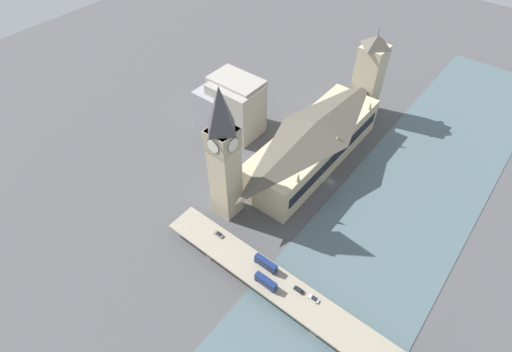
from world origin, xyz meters
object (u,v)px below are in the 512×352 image
Objects in this scene: double_decker_bus_rear at (266,263)px; road_bridge at (323,318)px; car_northbound_tail at (219,234)px; clock_tower at (224,154)px; car_northbound_mid at (299,290)px; victoria_tower at (369,77)px; parliament_hall at (314,142)px; car_northbound_lead at (314,299)px; double_decker_bus_lead at (266,282)px.

road_bridge is at bearing 173.51° from double_decker_bus_rear.
car_northbound_tail is (27.37, 0.25, -2.00)m from double_decker_bus_rear.
clock_tower is 16.02× the size of car_northbound_mid.
clock_tower is 117.84m from victoria_tower.
clock_tower reaches higher than parliament_hall.
clock_tower is 15.63× the size of car_northbound_tail.
car_northbound_mid is at bearing 162.02° from clock_tower.
clock_tower is at bearing -15.65° from car_northbound_lead.
parliament_hall is 21.54× the size of car_northbound_lead.
victoria_tower reaches higher than car_northbound_tail.
clock_tower is 72.35m from car_northbound_lead.
double_decker_bus_lead is at bearing 101.94° from victoria_tower.
double_decker_bus_lead is at bearing 127.51° from double_decker_bus_rear.
car_northbound_lead is at bearing 123.27° from parliament_hall.
victoria_tower is at bearing -79.63° from double_decker_bus_rear.
road_bridge is 59.07m from car_northbound_tail.
double_decker_bus_rear is at bearing -52.49° from double_decker_bus_lead.
double_decker_bus_rear is 24.76m from car_northbound_lead.
clock_tower is at bearing -24.94° from double_decker_bus_rear.
car_northbound_tail is at bearing -3.25° from road_bridge.
road_bridge is 26.78m from double_decker_bus_lead.
car_northbound_lead is at bearing 110.17° from victoria_tower.
double_decker_bus_rear is at bearing -1.40° from car_northbound_mid.
car_northbound_tail is (45.12, -0.19, 0.05)m from car_northbound_mid.
double_decker_bus_rear reaches higher than car_northbound_mid.
victoria_tower is 12.07× the size of car_northbound_tail.
double_decker_bus_rear reaches higher than double_decker_bus_lead.
double_decker_bus_lead is at bearing 109.96° from parliament_hall.
parliament_hall is 79.08m from double_decker_bus_rear.
car_northbound_mid is 0.98× the size of car_northbound_tail.
car_northbound_mid is at bearing -12.86° from road_bridge.
clock_tower reaches higher than double_decker_bus_lead.
parliament_hall reaches higher than road_bridge.
parliament_hall is at bearing -92.19° from car_northbound_tail.
car_northbound_lead is (-49.22, 133.98, -19.66)m from victoria_tower.
road_bridge is at bearing 163.02° from clock_tower.
car_northbound_tail reaches higher than car_northbound_lead.
car_northbound_lead is 0.97× the size of car_northbound_mid.
victoria_tower is 0.35× the size of road_bridge.
victoria_tower is at bearing -78.06° from double_decker_bus_lead.
victoria_tower reaches higher than parliament_hall.
double_decker_bus_rear is (-37.89, 17.62, -29.79)m from clock_tower.
double_decker_bus_lead reaches higher than car_northbound_lead.
car_northbound_lead is at bearing 164.35° from clock_tower.
double_decker_bus_lead is at bearing 19.63° from car_northbound_lead.
victoria_tower is at bearing -96.54° from clock_tower.
road_bridge is at bearing 125.49° from parliament_hall.
double_decker_bus_lead is (-29.73, 81.87, -5.04)m from parliament_hall.
car_northbound_tail is at bearing 0.52° from double_decker_bus_rear.
car_northbound_tail is at bearing 87.81° from parliament_hall.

